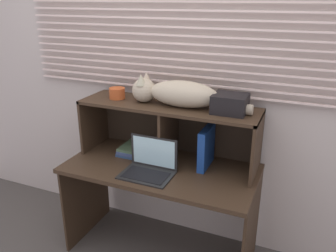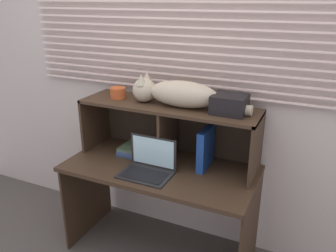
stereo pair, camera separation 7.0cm
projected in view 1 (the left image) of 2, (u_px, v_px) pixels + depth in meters
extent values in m
cube|color=beige|center=(180.00, 82.00, 2.53)|extent=(4.40, 0.04, 2.50)
cube|color=silver|center=(178.00, 90.00, 2.50)|extent=(2.47, 0.02, 0.01)
cube|color=silver|center=(178.00, 82.00, 2.48)|extent=(2.47, 0.02, 0.01)
cube|color=silver|center=(178.00, 75.00, 2.46)|extent=(2.47, 0.02, 0.01)
cube|color=silver|center=(178.00, 67.00, 2.44)|extent=(2.47, 0.02, 0.01)
cube|color=silver|center=(178.00, 60.00, 2.42)|extent=(2.47, 0.02, 0.01)
cube|color=silver|center=(178.00, 52.00, 2.40)|extent=(2.47, 0.02, 0.01)
cube|color=silver|center=(178.00, 44.00, 2.39)|extent=(2.47, 0.02, 0.01)
cube|color=silver|center=(178.00, 35.00, 2.37)|extent=(2.47, 0.02, 0.01)
cube|color=silver|center=(178.00, 27.00, 2.35)|extent=(2.47, 0.02, 0.01)
cube|color=silver|center=(178.00, 19.00, 2.33)|extent=(2.47, 0.02, 0.01)
cube|color=silver|center=(178.00, 10.00, 2.31)|extent=(2.47, 0.02, 0.01)
cube|color=silver|center=(179.00, 1.00, 2.29)|extent=(2.47, 0.02, 0.01)
cube|color=#39281A|center=(160.00, 169.00, 2.40)|extent=(1.33, 0.65, 0.03)
cube|color=#39281A|center=(87.00, 194.00, 2.77)|extent=(0.02, 0.59, 0.69)
cube|color=#39281A|center=(251.00, 235.00, 2.29)|extent=(0.02, 0.59, 0.69)
cube|color=#39281A|center=(168.00, 106.00, 2.37)|extent=(1.27, 0.36, 0.02)
cube|color=#39281A|center=(94.00, 121.00, 2.67)|extent=(0.02, 0.36, 0.41)
cube|color=#39281A|center=(257.00, 147.00, 2.21)|extent=(0.02, 0.36, 0.41)
cube|color=#39281A|center=(169.00, 134.00, 2.44)|extent=(0.02, 0.34, 0.39)
cube|color=#34281C|center=(177.00, 125.00, 2.59)|extent=(1.27, 0.01, 0.41)
ellipsoid|color=#B9AA8E|center=(183.00, 94.00, 2.30)|extent=(0.49, 0.20, 0.18)
sphere|color=#B9AA8E|center=(144.00, 90.00, 2.41)|extent=(0.17, 0.17, 0.17)
cone|color=#B4AE8F|center=(141.00, 80.00, 2.34)|extent=(0.08, 0.08, 0.08)
cone|color=#BAA68D|center=(146.00, 77.00, 2.41)|extent=(0.08, 0.08, 0.08)
cylinder|color=#B9AA8E|center=(232.00, 108.00, 2.19)|extent=(0.26, 0.07, 0.07)
cube|color=black|center=(147.00, 175.00, 2.28)|extent=(0.34, 0.24, 0.01)
cube|color=black|center=(154.00, 152.00, 2.34)|extent=(0.34, 0.01, 0.22)
cube|color=#B2E0EA|center=(154.00, 152.00, 2.34)|extent=(0.31, 0.00, 0.20)
cube|color=black|center=(146.00, 175.00, 2.27)|extent=(0.29, 0.17, 0.00)
cube|color=navy|center=(206.00, 147.00, 2.36)|extent=(0.05, 0.25, 0.28)
cube|color=#2E4C7A|center=(133.00, 151.00, 2.62)|extent=(0.16, 0.24, 0.02)
cube|color=#3F4F7F|center=(133.00, 149.00, 2.60)|extent=(0.16, 0.24, 0.02)
cube|color=#486244|center=(134.00, 146.00, 2.61)|extent=(0.16, 0.24, 0.02)
cylinder|color=#BA4F24|center=(117.00, 93.00, 2.50)|extent=(0.11, 0.11, 0.08)
cube|color=black|center=(230.00, 104.00, 2.19)|extent=(0.22, 0.19, 0.12)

